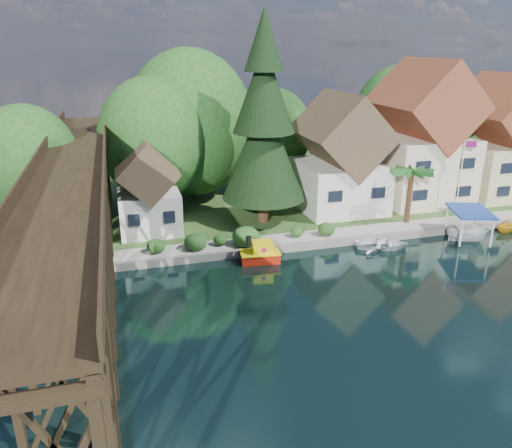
# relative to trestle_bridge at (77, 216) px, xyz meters

# --- Properties ---
(ground) EXTENTS (140.00, 140.00, 0.00)m
(ground) POSITION_rel_trestle_bridge_xyz_m (16.00, -5.17, -5.35)
(ground) COLOR black
(ground) RESTS_ON ground
(bank) EXTENTS (140.00, 52.00, 0.50)m
(bank) POSITION_rel_trestle_bridge_xyz_m (16.00, 28.83, -5.10)
(bank) COLOR #274A1D
(bank) RESTS_ON ground
(seawall) EXTENTS (60.00, 0.40, 0.62)m
(seawall) POSITION_rel_trestle_bridge_xyz_m (20.00, 2.83, -5.04)
(seawall) COLOR slate
(seawall) RESTS_ON ground
(promenade) EXTENTS (50.00, 2.60, 0.06)m
(promenade) POSITION_rel_trestle_bridge_xyz_m (22.00, 4.13, -4.82)
(promenade) COLOR gray
(promenade) RESTS_ON bank
(trestle_bridge) EXTENTS (4.12, 44.18, 9.30)m
(trestle_bridge) POSITION_rel_trestle_bridge_xyz_m (0.00, 0.00, 0.00)
(trestle_bridge) COLOR black
(trestle_bridge) RESTS_ON ground
(house_left) EXTENTS (7.64, 8.64, 11.02)m
(house_left) POSITION_rel_trestle_bridge_xyz_m (23.00, 10.83, -0.21)
(house_left) COLOR silver
(house_left) RESTS_ON bank
(house_center) EXTENTS (8.65, 9.18, 13.89)m
(house_center) POSITION_rel_trestle_bridge_xyz_m (32.00, 11.33, 1.07)
(house_center) COLOR beige
(house_center) RESTS_ON bank
(house_right) EXTENTS (8.15, 8.64, 12.45)m
(house_right) POSITION_rel_trestle_bridge_xyz_m (41.00, 10.83, 0.43)
(house_right) COLOR #C4BA8D
(house_right) RESTS_ON bank
(shed) EXTENTS (5.09, 5.40, 7.85)m
(shed) POSITION_rel_trestle_bridge_xyz_m (5.00, 9.33, -1.52)
(shed) COLOR silver
(shed) RESTS_ON bank
(bg_trees) EXTENTS (49.90, 13.30, 10.57)m
(bg_trees) POSITION_rel_trestle_bridge_xyz_m (17.00, 16.08, 1.94)
(bg_trees) COLOR #382314
(bg_trees) RESTS_ON bank
(shrubs) EXTENTS (15.76, 2.47, 1.70)m
(shrubs) POSITION_rel_trestle_bridge_xyz_m (11.40, 4.09, -4.12)
(shrubs) COLOR #193F16
(shrubs) RESTS_ON bank
(conifer) EXTENTS (7.28, 7.28, 17.92)m
(conifer) POSITION_rel_trestle_bridge_xyz_m (14.97, 9.02, 3.78)
(conifer) COLOR #382314
(conifer) RESTS_ON bank
(palm_tree) EXTENTS (4.45, 4.45, 5.21)m
(palm_tree) POSITION_rel_trestle_bridge_xyz_m (27.20, 5.10, -0.31)
(palm_tree) COLOR #382314
(palm_tree) RESTS_ON bank
(flagpole) EXTENTS (1.05, 0.40, 7.00)m
(flagpole) POSITION_rel_trestle_bridge_xyz_m (33.13, 6.05, -0.56)
(flagpole) COLOR white
(flagpole) RESTS_ON bank
(tugboat) EXTENTS (3.14, 1.95, 2.17)m
(tugboat) POSITION_rel_trestle_bridge_xyz_m (12.53, 1.59, -4.70)
(tugboat) COLOR #A81B0B
(tugboat) RESTS_ON ground
(boat_white_a) EXTENTS (5.00, 4.23, 0.88)m
(boat_white_a) POSITION_rel_trestle_bridge_xyz_m (22.73, 1.51, -4.91)
(boat_white_a) COLOR white
(boat_white_a) RESTS_ON ground
(boat_canopy) EXTENTS (4.14, 4.97, 2.74)m
(boat_canopy) POSITION_rel_trestle_bridge_xyz_m (30.32, 0.89, -4.17)
(boat_canopy) COLOR silver
(boat_canopy) RESTS_ON ground
(boat_yellow) EXTENTS (3.07, 2.78, 1.40)m
(boat_yellow) POSITION_rel_trestle_bridge_xyz_m (35.22, 1.85, -4.65)
(boat_yellow) COLOR gold
(boat_yellow) RESTS_ON ground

